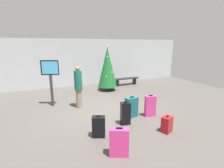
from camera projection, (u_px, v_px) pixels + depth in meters
ground_plane at (103, 110)px, 6.97m from camera, size 16.00×16.00×0.00m
back_wall at (76, 63)px, 10.92m from camera, size 16.00×0.20×3.03m
holiday_tree at (107, 67)px, 9.71m from camera, size 1.11×1.11×2.65m
flight_info_kiosk at (50, 75)px, 7.17m from camera, size 0.73×0.33×2.03m
waiting_bench at (126, 80)px, 11.22m from camera, size 1.74×0.44×0.48m
traveller_0 at (78, 86)px, 7.06m from camera, size 0.41×0.41×1.82m
suitcase_0 at (150, 106)px, 6.33m from camera, size 0.43×0.25×0.84m
suitcase_1 at (125, 113)px, 5.68m from camera, size 0.36×0.27×0.82m
suitcase_2 at (131, 107)px, 6.27m from camera, size 0.50×0.33×0.80m
suitcase_3 at (119, 142)px, 4.05m from camera, size 0.51×0.37×0.76m
suitcase_4 at (167, 124)px, 5.19m from camera, size 0.39×0.35×0.55m
suitcase_5 at (99, 127)px, 4.91m from camera, size 0.43×0.35×0.68m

